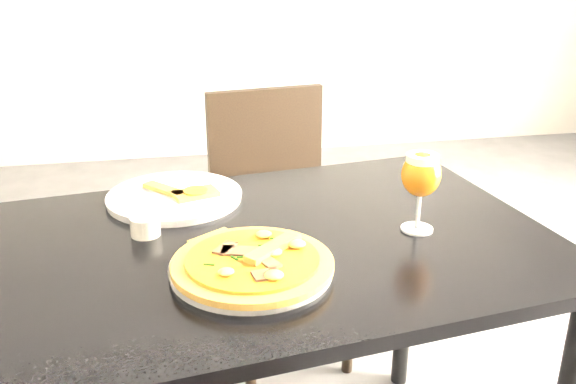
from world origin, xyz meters
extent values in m
cube|color=black|center=(-0.26, 0.12, 0.73)|extent=(1.30, 0.96, 0.03)
cylinder|color=black|center=(-0.84, 0.39, 0.36)|extent=(0.05, 0.05, 0.72)
cylinder|color=black|center=(0.23, 0.53, 0.36)|extent=(0.05, 0.05, 0.72)
cube|color=black|center=(-0.11, 0.76, 0.44)|extent=(0.46, 0.46, 0.04)
cylinder|color=black|center=(-0.25, 0.57, 0.21)|extent=(0.04, 0.04, 0.42)
cylinder|color=black|center=(0.08, 0.61, 0.21)|extent=(0.04, 0.04, 0.42)
cylinder|color=black|center=(-0.30, 0.90, 0.21)|extent=(0.04, 0.04, 0.42)
cylinder|color=black|center=(0.03, 0.94, 0.21)|extent=(0.04, 0.04, 0.42)
cube|color=black|center=(-0.14, 0.94, 0.68)|extent=(0.39, 0.08, 0.41)
cylinder|color=silver|center=(-0.31, -0.01, 0.76)|extent=(0.42, 0.42, 0.02)
cylinder|color=#9E6726|center=(-0.31, -0.02, 0.77)|extent=(0.31, 0.31, 0.01)
cylinder|color=#CB6310|center=(-0.31, -0.02, 0.78)|extent=(0.25, 0.25, 0.01)
cube|color=#472B1F|center=(-0.28, -0.02, 0.79)|extent=(0.06, 0.03, 0.00)
cube|color=#472B1F|center=(-0.31, 0.03, 0.79)|extent=(0.03, 0.06, 0.00)
cube|color=#472B1F|center=(-0.39, -0.02, 0.79)|extent=(0.06, 0.03, 0.00)
cube|color=#472B1F|center=(-0.31, -0.06, 0.79)|extent=(0.03, 0.06, 0.00)
ellipsoid|color=#F4D64F|center=(-0.29, -0.01, 0.79)|extent=(0.03, 0.03, 0.01)
ellipsoid|color=#F4D64F|center=(-0.33, 0.05, 0.79)|extent=(0.03, 0.03, 0.01)
ellipsoid|color=#F4D64F|center=(-0.33, -0.02, 0.79)|extent=(0.03, 0.03, 0.01)
ellipsoid|color=#F4D64F|center=(-0.34, -0.09, 0.79)|extent=(0.03, 0.03, 0.01)
ellipsoid|color=#F4D64F|center=(-0.30, -0.04, 0.79)|extent=(0.03, 0.03, 0.01)
cube|color=#1C4B0D|center=(-0.31, -0.01, 0.79)|extent=(0.01, 0.02, 0.00)
cube|color=#1C4B0D|center=(-0.33, 0.02, 0.79)|extent=(0.01, 0.02, 0.00)
cube|color=#1C4B0D|center=(-0.38, 0.02, 0.79)|extent=(0.02, 0.01, 0.00)
cube|color=#1C4B0D|center=(-0.34, -0.03, 0.79)|extent=(0.02, 0.01, 0.00)
cube|color=#1C4B0D|center=(-0.35, -0.07, 0.79)|extent=(0.02, 0.02, 0.00)
cube|color=#1C4B0D|center=(-0.31, -0.04, 0.79)|extent=(0.00, 0.02, 0.00)
cube|color=#1C4B0D|center=(-0.28, -0.06, 0.79)|extent=(0.02, 0.02, 0.00)
cube|color=#1C4B0D|center=(-0.23, -0.04, 0.79)|extent=(0.02, 0.01, 0.00)
cube|color=#1C4B0D|center=(-0.28, -0.01, 0.79)|extent=(0.02, 0.01, 0.00)
cube|color=#9E6726|center=(-0.28, 0.02, 0.79)|extent=(0.13, 0.12, 0.01)
cylinder|color=silver|center=(-0.45, 0.38, 0.76)|extent=(0.37, 0.37, 0.02)
cube|color=#9E6726|center=(-0.47, 0.40, 0.77)|extent=(0.11, 0.11, 0.01)
cube|color=#9E6726|center=(-0.40, 0.36, 0.77)|extent=(0.12, 0.09, 0.01)
cylinder|color=#CB6310|center=(-0.40, 0.36, 0.78)|extent=(0.06, 0.06, 0.00)
cube|color=#9E6726|center=(-0.38, 0.15, 0.75)|extent=(0.10, 0.07, 0.01)
cylinder|color=beige|center=(-0.51, 0.19, 0.77)|extent=(0.06, 0.06, 0.04)
cylinder|color=gold|center=(-0.51, 0.19, 0.79)|extent=(0.05, 0.05, 0.01)
cylinder|color=silver|center=(0.07, 0.11, 0.75)|extent=(0.07, 0.07, 0.01)
cylinder|color=silver|center=(0.07, 0.11, 0.79)|extent=(0.01, 0.01, 0.08)
ellipsoid|color=#AE5C10|center=(0.07, 0.11, 0.88)|extent=(0.08, 0.08, 0.10)
cylinder|color=white|center=(0.07, 0.11, 0.91)|extent=(0.07, 0.07, 0.02)
camera|label=1|loc=(-0.45, -1.09, 1.34)|focal=40.00mm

